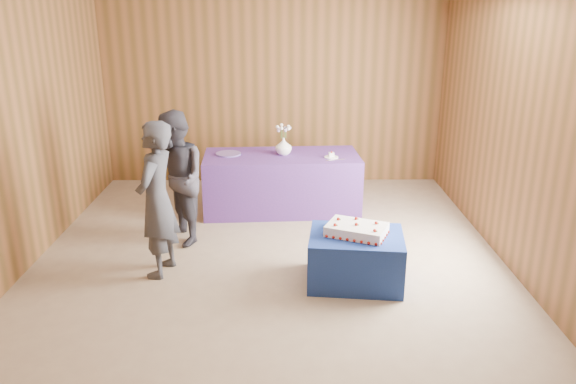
{
  "coord_description": "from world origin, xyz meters",
  "views": [
    {
      "loc": [
        0.16,
        -5.33,
        2.63
      ],
      "look_at": [
        0.2,
        0.1,
        0.79
      ],
      "focal_mm": 35.0,
      "sensor_mm": 36.0,
      "label": 1
    }
  ],
  "objects_px": {
    "cake_table": "(356,259)",
    "vase": "(284,146)",
    "serving_table": "(282,182)",
    "guest_right": "(176,179)",
    "sheet_cake": "(357,230)",
    "guest_left": "(157,200)"
  },
  "relations": [
    {
      "from": "cake_table",
      "to": "vase",
      "type": "distance_m",
      "value": 2.27
    },
    {
      "from": "serving_table",
      "to": "vase",
      "type": "distance_m",
      "value": 0.49
    },
    {
      "from": "guest_right",
      "to": "sheet_cake",
      "type": "bearing_deg",
      "value": 30.31
    },
    {
      "from": "vase",
      "to": "guest_right",
      "type": "relative_size",
      "value": 0.14
    },
    {
      "from": "guest_left",
      "to": "guest_right",
      "type": "relative_size",
      "value": 1.03
    },
    {
      "from": "sheet_cake",
      "to": "cake_table",
      "type": "bearing_deg",
      "value": -65.47
    },
    {
      "from": "sheet_cake",
      "to": "guest_right",
      "type": "bearing_deg",
      "value": 176.63
    },
    {
      "from": "vase",
      "to": "guest_right",
      "type": "height_order",
      "value": "guest_right"
    },
    {
      "from": "sheet_cake",
      "to": "vase",
      "type": "height_order",
      "value": "vase"
    },
    {
      "from": "vase",
      "to": "guest_left",
      "type": "distance_m",
      "value": 2.24
    },
    {
      "from": "sheet_cake",
      "to": "guest_right",
      "type": "distance_m",
      "value": 2.14
    },
    {
      "from": "vase",
      "to": "guest_left",
      "type": "xyz_separation_m",
      "value": [
        -1.24,
        -1.86,
        -0.07
      ]
    },
    {
      "from": "guest_left",
      "to": "guest_right",
      "type": "bearing_deg",
      "value": -172.93
    },
    {
      "from": "vase",
      "to": "guest_left",
      "type": "relative_size",
      "value": 0.14
    },
    {
      "from": "cake_table",
      "to": "sheet_cake",
      "type": "xyz_separation_m",
      "value": [
        -0.0,
        0.01,
        0.3
      ]
    },
    {
      "from": "sheet_cake",
      "to": "guest_left",
      "type": "xyz_separation_m",
      "value": [
        -1.95,
        0.2,
        0.24
      ]
    },
    {
      "from": "sheet_cake",
      "to": "guest_left",
      "type": "relative_size",
      "value": 0.43
    },
    {
      "from": "cake_table",
      "to": "serving_table",
      "type": "bearing_deg",
      "value": 116.13
    },
    {
      "from": "cake_table",
      "to": "guest_left",
      "type": "xyz_separation_m",
      "value": [
        -1.95,
        0.21,
        0.54
      ]
    },
    {
      "from": "serving_table",
      "to": "sheet_cake",
      "type": "height_order",
      "value": "serving_table"
    },
    {
      "from": "sheet_cake",
      "to": "vase",
      "type": "relative_size",
      "value": 3.09
    },
    {
      "from": "sheet_cake",
      "to": "vase",
      "type": "bearing_deg",
      "value": 132.55
    }
  ]
}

